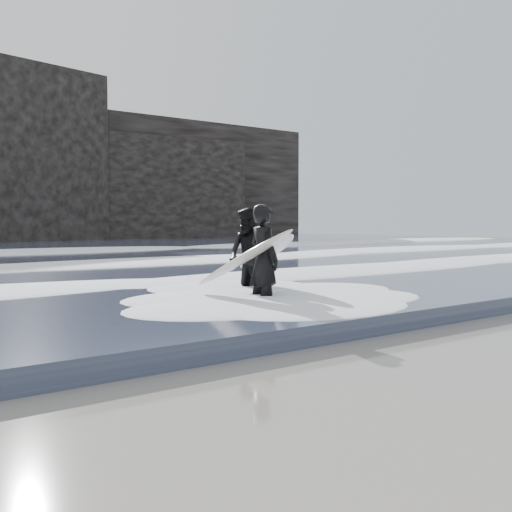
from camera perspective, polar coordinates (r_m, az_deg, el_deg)
name	(u,v)px	position (r m, az deg, el deg)	size (l,w,h in m)	color
foam_near	(128,282)	(13.49, -11.30, -2.24)	(60.00, 3.20, 0.20)	white
foam_mid	(14,263)	(19.93, -20.74, -0.62)	(60.00, 4.00, 0.24)	white
surfer_left	(261,259)	(11.19, 0.41, -0.31)	(1.28, 1.97, 1.94)	black
surfer_right	(251,256)	(12.51, -0.45, -0.02)	(1.41, 2.30, 1.91)	black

